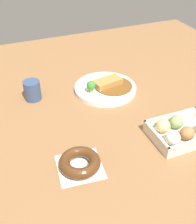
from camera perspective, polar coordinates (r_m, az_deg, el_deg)
ground_plane at (r=1.04m, az=3.86°, el=-0.50°), size 1.60×1.60×0.00m
curry_plate at (r=1.17m, az=1.52°, el=4.90°), size 0.25×0.25×0.07m
donut_box at (r=0.96m, az=16.20°, el=-3.66°), size 0.21×0.15×0.06m
chocolate_ring_donut at (r=0.84m, az=-3.63°, el=-9.97°), size 0.14×0.14×0.04m
coffee_mug at (r=1.13m, az=-12.87°, el=4.20°), size 0.06×0.06×0.08m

